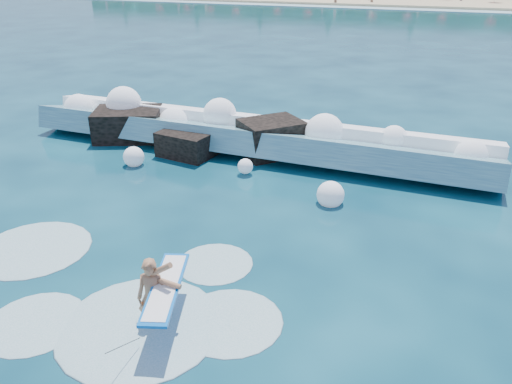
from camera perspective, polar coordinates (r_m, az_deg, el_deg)
ground at (r=11.69m, az=-10.61°, el=-8.08°), size 200.00×200.00×0.00m
beach at (r=86.53m, az=19.02°, el=19.85°), size 140.00×20.00×0.40m
wet_band at (r=75.61m, az=18.36°, el=19.22°), size 140.00×5.00×0.08m
breaking_wave at (r=18.07m, az=-0.72°, el=6.39°), size 16.81×2.67×1.45m
rock_cluster at (r=18.56m, az=-7.71°, el=6.49°), size 8.48×3.33×1.43m
surfer_with_board at (r=9.72m, az=-11.42°, el=-11.49°), size 1.22×2.84×1.63m
wave_spray at (r=18.20m, az=-3.99°, el=7.70°), size 15.57×4.62×1.97m
surf_foam at (r=10.80m, az=-15.51°, el=-11.74°), size 9.39×5.08×0.16m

